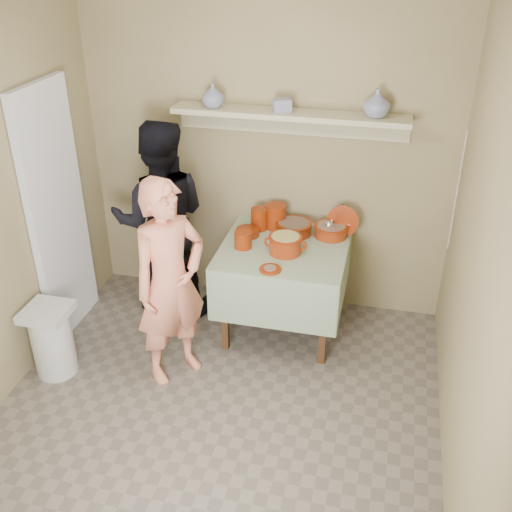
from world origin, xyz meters
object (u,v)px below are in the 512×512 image
(trash_bin, at_px, (52,340))
(cazuela_rice, at_px, (285,243))
(serving_table, at_px, (284,260))
(person_helper, at_px, (161,221))
(person_cook, at_px, (170,283))

(trash_bin, bearing_deg, cazuela_rice, 28.17)
(serving_table, height_order, cazuela_rice, cazuela_rice)
(trash_bin, bearing_deg, person_helper, 63.60)
(person_helper, height_order, serving_table, person_helper)
(serving_table, bearing_deg, trash_bin, -148.63)
(serving_table, xyz_separation_m, trash_bin, (-1.54, -0.94, -0.36))
(cazuela_rice, bearing_deg, person_helper, 170.79)
(person_helper, distance_m, trash_bin, 1.25)
(person_cook, height_order, serving_table, person_cook)
(person_cook, xyz_separation_m, serving_table, (0.66, 0.73, -0.13))
(person_helper, bearing_deg, cazuela_rice, 154.16)
(person_cook, height_order, person_helper, person_helper)
(serving_table, bearing_deg, person_helper, 176.04)
(serving_table, distance_m, trash_bin, 1.84)
(person_cook, bearing_deg, serving_table, -5.30)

